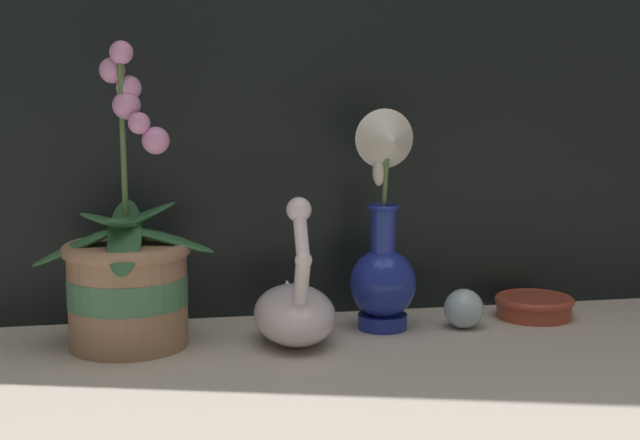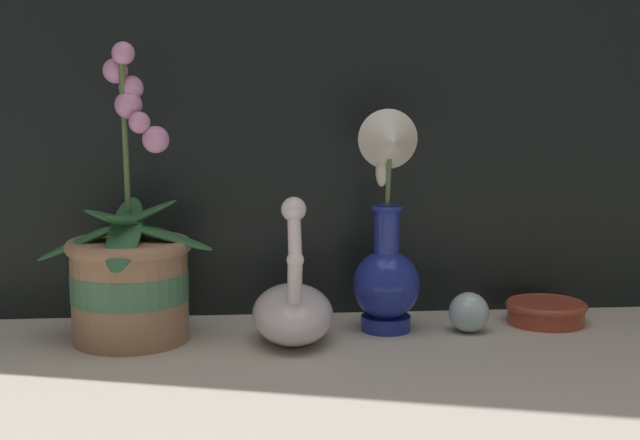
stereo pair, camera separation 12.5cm
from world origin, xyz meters
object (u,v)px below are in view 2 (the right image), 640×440
object	(u,v)px
blue_vase	(387,248)
glass_sphere	(469,312)
swan_figurine	(293,308)
orchid_potted_plant	(130,274)
amber_dish	(546,310)

from	to	relation	value
blue_vase	glass_sphere	bearing A→B (deg)	-6.08
blue_vase	swan_figurine	bearing A→B (deg)	-162.76
orchid_potted_plant	swan_figurine	size ratio (longest dim) A/B	1.97
orchid_potted_plant	glass_sphere	xyz separation A→B (m)	(0.49, 0.00, -0.07)
blue_vase	amber_dish	size ratio (longest dim) A/B	2.64
glass_sphere	blue_vase	bearing A→B (deg)	173.92
blue_vase	orchid_potted_plant	bearing A→B (deg)	-177.24
orchid_potted_plant	swan_figurine	bearing A→B (deg)	-6.46
swan_figurine	glass_sphere	world-z (taller)	swan_figurine
amber_dish	blue_vase	bearing A→B (deg)	-173.66
orchid_potted_plant	swan_figurine	distance (m)	0.23
amber_dish	glass_sphere	bearing A→B (deg)	-162.67
glass_sphere	amber_dish	world-z (taller)	glass_sphere
blue_vase	amber_dish	bearing A→B (deg)	6.34
blue_vase	glass_sphere	xyz separation A→B (m)	(0.12, -0.01, -0.09)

